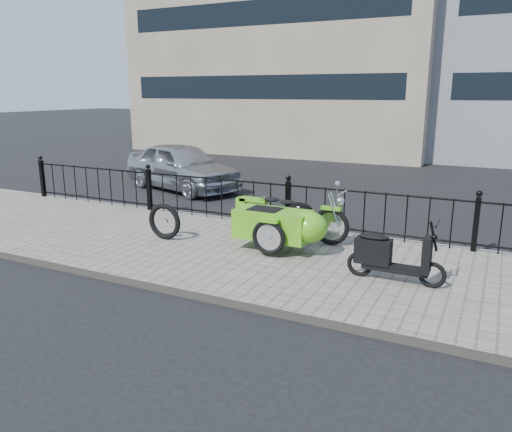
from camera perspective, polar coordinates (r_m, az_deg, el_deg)
The scene contains 9 objects.
ground at distance 9.11m, azimuth 0.43°, elevation -3.96°, with size 120.00×120.00×0.00m, color black.
sidewalk at distance 8.67m, azimuth -1.02°, elevation -4.49°, with size 30.00×3.80×0.12m, color #6C665C.
curb at distance 10.35m, azimuth 3.94°, elevation -1.43°, with size 30.00×0.10×0.12m, color gray.
iron_fence at distance 10.10m, azimuth 3.68°, elevation 1.27°, with size 14.11×0.11×1.08m.
building_tan at distance 25.92m, azimuth 4.32°, elevation 21.06°, with size 14.00×8.01×12.00m.
motorcycle_sidecar at distance 8.67m, azimuth 3.39°, elevation -0.82°, with size 2.28×1.48×0.98m.
scooter at distance 7.50m, azimuth 14.93°, elevation -4.47°, with size 1.42×0.41×0.96m.
spare_tire at distance 9.44m, azimuth -10.41°, elevation -0.61°, with size 0.69×0.69×0.10m, color black.
sedan_car at distance 14.81m, azimuth -8.51°, elevation 5.63°, with size 1.63×4.05×1.38m, color #B0B3B8.
Camera 1 is at (3.80, -7.79, 2.81)m, focal length 35.00 mm.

